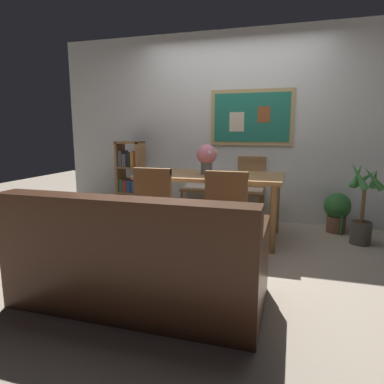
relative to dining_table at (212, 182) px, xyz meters
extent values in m
plane|color=tan|center=(0.08, -0.49, -0.67)|extent=(12.00, 12.00, 0.00)
cube|color=silver|center=(0.08, 0.96, 0.63)|extent=(5.20, 0.10, 2.60)
cube|color=tan|center=(0.33, 0.90, 0.77)|extent=(1.12, 0.02, 0.75)
cube|color=#1E7260|center=(0.33, 0.88, 0.77)|extent=(1.02, 0.01, 0.65)
cube|color=beige|center=(0.14, 0.88, 0.71)|extent=(0.20, 0.00, 0.26)
cube|color=brown|center=(0.50, 0.88, 0.81)|extent=(0.17, 0.00, 0.21)
cube|color=#9E7042|center=(0.00, 0.00, 0.07)|extent=(1.63, 0.91, 0.04)
cylinder|color=#9E7042|center=(-0.74, -0.37, -0.31)|extent=(0.07, 0.07, 0.72)
cylinder|color=#9E7042|center=(0.74, -0.37, -0.31)|extent=(0.07, 0.07, 0.72)
cylinder|color=#9E7042|center=(-0.74, 0.37, -0.31)|extent=(0.07, 0.07, 0.72)
cylinder|color=#9E7042|center=(0.74, 0.37, -0.31)|extent=(0.07, 0.07, 0.72)
cube|color=#9E7042|center=(-0.38, -0.71, -0.23)|extent=(0.40, 0.40, 0.03)
cube|color=beige|center=(-0.38, -0.71, -0.20)|extent=(0.36, 0.36, 0.03)
cylinder|color=#9E7042|center=(-0.55, -0.88, -0.45)|extent=(0.04, 0.04, 0.42)
cylinder|color=#9E7042|center=(-0.21, -0.88, -0.45)|extent=(0.04, 0.04, 0.42)
cylinder|color=#9E7042|center=(-0.55, -0.54, -0.45)|extent=(0.04, 0.04, 0.42)
cylinder|color=#9E7042|center=(-0.21, -0.54, -0.45)|extent=(0.04, 0.04, 0.42)
cube|color=#9E7042|center=(-0.38, -0.89, 0.01)|extent=(0.38, 0.04, 0.46)
cube|color=#9E7042|center=(-0.38, -0.89, 0.21)|extent=(0.38, 0.05, 0.06)
cube|color=#9E7042|center=(0.36, 0.72, -0.23)|extent=(0.40, 0.40, 0.03)
cube|color=beige|center=(0.36, 0.72, -0.20)|extent=(0.36, 0.36, 0.03)
cylinder|color=#9E7042|center=(0.53, 0.89, -0.45)|extent=(0.04, 0.04, 0.42)
cylinder|color=#9E7042|center=(0.19, 0.89, -0.45)|extent=(0.04, 0.04, 0.42)
cylinder|color=#9E7042|center=(0.53, 0.55, -0.45)|extent=(0.04, 0.04, 0.42)
cylinder|color=#9E7042|center=(0.19, 0.55, -0.45)|extent=(0.04, 0.04, 0.42)
cube|color=#9E7042|center=(0.36, 0.90, 0.01)|extent=(0.38, 0.04, 0.46)
cube|color=#9E7042|center=(0.36, 0.90, 0.21)|extent=(0.38, 0.05, 0.06)
cube|color=#9E7042|center=(0.35, -0.76, -0.23)|extent=(0.40, 0.40, 0.03)
cube|color=beige|center=(0.35, -0.76, -0.20)|extent=(0.36, 0.36, 0.03)
cylinder|color=#9E7042|center=(0.18, -0.93, -0.45)|extent=(0.04, 0.04, 0.42)
cylinder|color=#9E7042|center=(0.52, -0.93, -0.45)|extent=(0.04, 0.04, 0.42)
cylinder|color=#9E7042|center=(0.18, -0.59, -0.45)|extent=(0.04, 0.04, 0.42)
cylinder|color=#9E7042|center=(0.52, -0.59, -0.45)|extent=(0.04, 0.04, 0.42)
cube|color=#9E7042|center=(0.35, -0.94, 0.01)|extent=(0.38, 0.04, 0.46)
cube|color=#9E7042|center=(0.35, -0.94, 0.21)|extent=(0.38, 0.05, 0.06)
cube|color=#9E7042|center=(-0.40, 0.76, -0.23)|extent=(0.40, 0.40, 0.03)
cube|color=beige|center=(-0.40, 0.76, -0.20)|extent=(0.36, 0.36, 0.03)
cylinder|color=#9E7042|center=(-0.23, 0.93, -0.45)|extent=(0.04, 0.04, 0.42)
cylinder|color=#9E7042|center=(-0.57, 0.93, -0.45)|extent=(0.04, 0.04, 0.42)
cylinder|color=#9E7042|center=(-0.23, 0.59, -0.45)|extent=(0.04, 0.04, 0.42)
cylinder|color=#9E7042|center=(-0.57, 0.59, -0.45)|extent=(0.04, 0.04, 0.42)
cube|color=#9E7042|center=(-0.40, 0.94, 0.01)|extent=(0.38, 0.04, 0.46)
cube|color=#9E7042|center=(-0.40, 0.94, 0.21)|extent=(0.38, 0.05, 0.06)
cube|color=#472819|center=(-0.15, -1.65, -0.47)|extent=(1.80, 0.84, 0.40)
cube|color=#472819|center=(-0.15, -1.97, -0.05)|extent=(1.80, 0.20, 0.44)
cube|color=#472819|center=(-0.96, -1.65, -0.16)|extent=(0.18, 0.80, 0.22)
cube|color=#472819|center=(0.66, -1.65, -0.16)|extent=(0.18, 0.80, 0.22)
cube|color=#8C6B4C|center=(-0.60, -1.83, -0.11)|extent=(0.32, 0.16, 0.33)
cube|color=#334C72|center=(-0.15, -1.83, -0.11)|extent=(0.32, 0.16, 0.33)
cube|color=#9E7042|center=(-1.52, 0.60, -0.11)|extent=(0.03, 0.28, 1.11)
cube|color=#9E7042|center=(-1.19, 0.60, -0.11)|extent=(0.03, 0.28, 1.11)
cube|color=#9E7042|center=(-1.35, 0.60, -0.65)|extent=(0.36, 0.28, 0.03)
cube|color=#9E7042|center=(-1.35, 0.60, 0.43)|extent=(0.36, 0.28, 0.03)
cube|color=#9E7042|center=(-1.35, 0.60, -0.29)|extent=(0.30, 0.28, 0.02)
cube|color=#9E7042|center=(-1.35, 0.60, 0.08)|extent=(0.30, 0.28, 0.02)
cube|color=gold|center=(-1.47, 0.60, -0.52)|extent=(0.04, 0.22, 0.22)
cube|color=#B2332D|center=(-1.42, 0.60, -0.53)|extent=(0.05, 0.22, 0.22)
cube|color=#595960|center=(-1.36, 0.60, -0.53)|extent=(0.06, 0.22, 0.21)
cube|color=black|center=(-1.30, 0.60, -0.53)|extent=(0.05, 0.22, 0.21)
cube|color=gold|center=(-1.23, 0.60, -0.54)|extent=(0.06, 0.22, 0.19)
cube|color=#337247|center=(-1.47, 0.60, -0.19)|extent=(0.05, 0.22, 0.19)
cube|color=#B2332D|center=(-1.41, 0.60, -0.20)|extent=(0.05, 0.22, 0.18)
cube|color=#2D4C8C|center=(-1.35, 0.60, -0.20)|extent=(0.06, 0.22, 0.17)
cube|color=#2D4C8C|center=(-1.28, 0.60, -0.20)|extent=(0.05, 0.22, 0.17)
cube|color=#2D4C8C|center=(-1.23, 0.60, -0.17)|extent=(0.04, 0.22, 0.22)
cube|color=#595960|center=(-1.47, 0.60, 0.20)|extent=(0.05, 0.22, 0.23)
cube|color=#595960|center=(-1.40, 0.60, 0.18)|extent=(0.06, 0.22, 0.18)
cube|color=black|center=(-1.33, 0.60, 0.19)|extent=(0.06, 0.22, 0.21)
cube|color=gold|center=(-1.28, 0.60, 0.20)|extent=(0.05, 0.22, 0.22)
cube|color=#B2332D|center=(-1.22, 0.60, 0.20)|extent=(0.06, 0.22, 0.23)
cylinder|color=brown|center=(1.46, 0.62, -0.56)|extent=(0.23, 0.23, 0.21)
cylinder|color=#332319|center=(1.46, 0.62, -0.47)|extent=(0.20, 0.20, 0.02)
sphere|color=#2D6B33|center=(1.46, 0.62, -0.33)|extent=(0.32, 0.32, 0.32)
cylinder|color=#2D6B33|center=(1.51, 0.49, -0.55)|extent=(0.03, 0.03, 0.27)
cylinder|color=#2D6B33|center=(1.57, 0.69, -0.56)|extent=(0.03, 0.03, 0.29)
cylinder|color=#4C4742|center=(1.68, 0.21, -0.54)|extent=(0.22, 0.22, 0.26)
cylinder|color=#332319|center=(1.68, 0.21, -0.42)|extent=(0.20, 0.20, 0.02)
cylinder|color=brown|center=(1.68, 0.21, -0.21)|extent=(0.04, 0.04, 0.39)
cone|color=#387F3D|center=(1.77, 0.21, 0.08)|extent=(0.09, 0.22, 0.25)
cone|color=#387F3D|center=(1.70, 0.33, 0.07)|extent=(0.26, 0.13, 0.23)
cone|color=#387F3D|center=(1.60, 0.27, 0.10)|extent=(0.20, 0.23, 0.28)
cone|color=#387F3D|center=(1.59, 0.14, 0.11)|extent=(0.23, 0.24, 0.31)
cone|color=#387F3D|center=(1.73, 0.10, 0.10)|extent=(0.28, 0.18, 0.28)
cylinder|color=slate|center=(-0.07, 0.00, 0.17)|extent=(0.13, 0.13, 0.15)
sphere|color=pink|center=(-0.07, 0.00, 0.32)|extent=(0.23, 0.23, 0.23)
sphere|color=#D86633|center=(-0.11, 0.08, 0.32)|extent=(0.08, 0.08, 0.08)
sphere|color=silver|center=(-0.02, -0.08, 0.34)|extent=(0.05, 0.05, 0.05)
sphere|color=#EACC4C|center=(0.02, 0.03, 0.34)|extent=(0.07, 0.07, 0.07)
cube|color=black|center=(0.34, -0.14, 0.10)|extent=(0.16, 0.07, 0.02)
cube|color=gray|center=(0.34, -0.14, 0.11)|extent=(0.10, 0.05, 0.00)
camera|label=1|loc=(0.90, -3.85, 0.59)|focal=31.70mm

